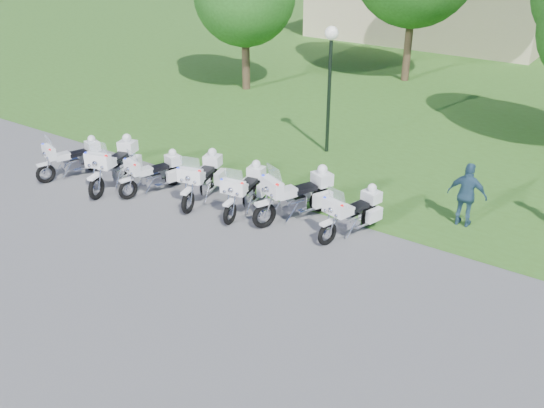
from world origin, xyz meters
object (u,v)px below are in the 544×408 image
Objects in this scene: motorcycle_0 at (73,158)px; motorcycle_1 at (115,163)px; motorcycle_6 at (353,212)px; lamp_post at (330,59)px; motorcycle_5 at (298,194)px; motorcycle_3 at (203,178)px; bystander_c at (467,195)px; motorcycle_2 at (154,172)px; motorcycle_4 at (245,189)px.

motorcycle_1 is at bearing -153.59° from motorcycle_0.
lamp_post is (-3.41, 4.66, 2.57)m from motorcycle_6.
motorcycle_1 is 7.40m from motorcycle_6.
motorcycle_5 is 5.63m from lamp_post.
lamp_post reaches higher than motorcycle_3.
bystander_c is (11.11, 3.64, 0.27)m from motorcycle_0.
motorcycle_6 is at bearing -152.47° from motorcycle_0.
motorcycle_2 is at bearing -150.72° from motorcycle_0.
motorcycle_1 is 1.31m from motorcycle_2.
motorcycle_6 is (7.28, 1.33, -0.09)m from motorcycle_1.
motorcycle_3 is at bearing -149.61° from motorcycle_0.
motorcycle_0 is 8.70m from lamp_post.
motorcycle_4 is (5.82, 1.12, 0.02)m from motorcycle_0.
motorcycle_4 is 1.04× the size of motorcycle_6.
motorcycle_2 is 6.73m from lamp_post.
motorcycle_4 is at bearing 169.53° from motorcycle_3.
motorcycle_5 is (1.45, 0.39, 0.08)m from motorcycle_4.
motorcycle_3 is 5.92m from lamp_post.
motorcycle_0 is at bearing 27.83° from motorcycle_2.
motorcycle_4 is 5.87m from bystander_c.
motorcycle_2 is at bearing 0.12° from motorcycle_4.
motorcycle_2 is 0.49× the size of lamp_post.
motorcycle_1 is at bearing -122.84° from lamp_post.
lamp_post is (3.87, 5.99, 2.48)m from motorcycle_1.
motorcycle_3 is 1.07× the size of motorcycle_6.
lamp_post is (5.48, 6.25, 2.57)m from motorcycle_0.
motorcycle_6 is at bearing 172.23° from motorcycle_3.
lamp_post is at bearing -113.82° from motorcycle_0.
motorcycle_5 reaches higher than motorcycle_3.
motorcycle_0 is 7.43m from motorcycle_5.
motorcycle_6 is 1.22× the size of bystander_c.
motorcycle_5 is 4.39m from bystander_c.
motorcycle_3 is at bearing 18.40° from bystander_c.
lamp_post is at bearing -98.79° from motorcycle_2.
motorcycle_3 is (1.51, 0.41, 0.06)m from motorcycle_2.
bystander_c reaches higher than motorcycle_6.
motorcycle_1 is 1.39× the size of bystander_c.
bystander_c reaches higher than motorcycle_5.
motorcycle_0 is 0.98× the size of motorcycle_6.
bystander_c reaches higher than motorcycle_0.
motorcycle_1 reaches higher than motorcycle_3.
lamp_post is (-1.79, 4.73, 2.47)m from motorcycle_5.
motorcycle_4 is at bearing -151.64° from motorcycle_0.
motorcycle_5 is at bearing -174.83° from motorcycle_4.
motorcycle_5 is 1.35× the size of bystander_c.
lamp_post is (2.61, 5.64, 2.58)m from motorcycle_2.
motorcycle_3 is 4.54m from motorcycle_6.
motorcycle_2 is (1.26, 0.35, -0.10)m from motorcycle_1.
motorcycle_0 reaches higher than motorcycle_2.
lamp_post is 2.42× the size of bystander_c.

